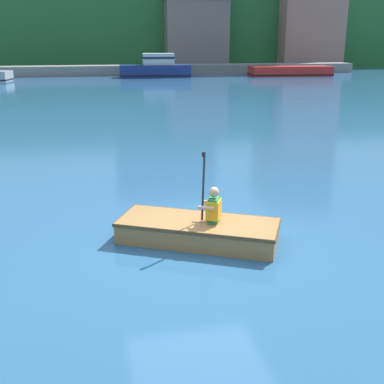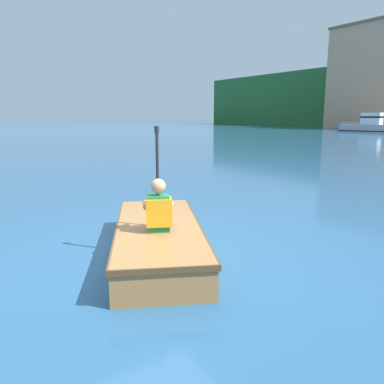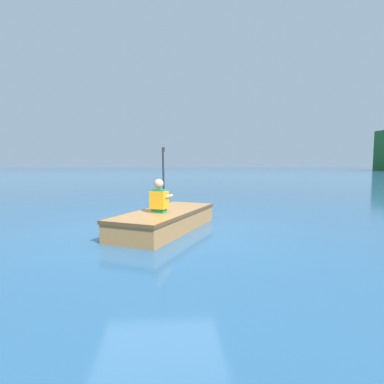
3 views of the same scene
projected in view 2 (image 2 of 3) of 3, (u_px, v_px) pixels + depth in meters
ground_plane at (150, 256)px, 4.56m from camera, size 300.00×300.00×0.00m
moored_boat_dock_west_end at (369, 126)px, 39.66m from camera, size 5.80×2.87×2.05m
rowboat_foreground at (158, 236)px, 4.63m from camera, size 2.85×2.12×0.37m
person_paddler at (159, 208)px, 4.26m from camera, size 0.44×0.44×1.19m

